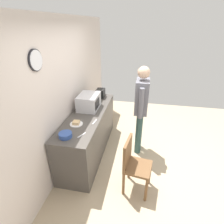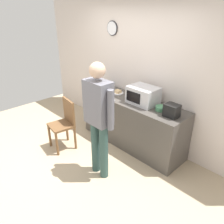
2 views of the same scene
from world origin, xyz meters
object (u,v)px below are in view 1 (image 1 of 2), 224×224
object	(u,v)px
salad_bowl	(95,99)
fork_utensil	(95,122)
sandwich_plate	(76,123)
microwave	(89,102)
person_standing	(141,105)
cereal_bowl	(65,135)
toaster	(101,93)
spoon_utensil	(82,135)
wooden_chair	(133,163)

from	to	relation	value
salad_bowl	fork_utensil	bearing A→B (deg)	-164.66
sandwich_plate	fork_utensil	distance (m)	0.32
microwave	person_standing	distance (m)	1.04
sandwich_plate	cereal_bowl	world-z (taller)	cereal_bowl
fork_utensil	sandwich_plate	bearing A→B (deg)	115.97
microwave	toaster	xyz separation A→B (m)	(0.63, -0.08, -0.05)
microwave	person_standing	bearing A→B (deg)	-88.22
cereal_bowl	toaster	world-z (taller)	toaster
fork_utensil	spoon_utensil	size ratio (longest dim) A/B	1.00
cereal_bowl	person_standing	bearing A→B (deg)	-45.80
fork_utensil	person_standing	xyz separation A→B (m)	(0.54, -0.78, 0.15)
person_standing	wooden_chair	xyz separation A→B (m)	(-1.02, 0.03, -0.54)
microwave	sandwich_plate	world-z (taller)	microwave
microwave	person_standing	xyz separation A→B (m)	(0.03, -1.04, 0.00)
sandwich_plate	spoon_utensil	size ratio (longest dim) A/B	1.32
salad_bowl	toaster	distance (m)	0.26
microwave	person_standing	world-z (taller)	person_standing
sandwich_plate	cereal_bowl	distance (m)	0.38
cereal_bowl	fork_utensil	world-z (taller)	cereal_bowl
sandwich_plate	toaster	world-z (taller)	toaster
salad_bowl	wooden_chair	xyz separation A→B (m)	(-1.38, -0.99, -0.42)
microwave	toaster	world-z (taller)	microwave
salad_bowl	toaster	world-z (taller)	toaster
cereal_bowl	wooden_chair	distance (m)	1.14
sandwich_plate	person_standing	distance (m)	1.27
person_standing	salad_bowl	bearing A→B (deg)	70.77
fork_utensil	spoon_utensil	distance (m)	0.44
cereal_bowl	toaster	size ratio (longest dim) A/B	0.92
microwave	cereal_bowl	size ratio (longest dim) A/B	2.46
microwave	spoon_utensil	bearing A→B (deg)	-169.72
cereal_bowl	fork_utensil	distance (m)	0.61
sandwich_plate	cereal_bowl	bearing A→B (deg)	176.15
wooden_chair	salad_bowl	bearing A→B (deg)	35.69
microwave	spoon_utensil	world-z (taller)	microwave
salad_bowl	fork_utensil	world-z (taller)	salad_bowl
sandwich_plate	spoon_utensil	xyz separation A→B (m)	(-0.30, -0.20, -0.02)
toaster	fork_utensil	bearing A→B (deg)	-171.21
toaster	person_standing	bearing A→B (deg)	-122.09
toaster	spoon_utensil	size ratio (longest dim) A/B	1.29
salad_bowl	toaster	size ratio (longest dim) A/B	0.84
fork_utensil	person_standing	world-z (taller)	person_standing
wooden_chair	cereal_bowl	bearing A→B (deg)	92.17
sandwich_plate	fork_utensil	xyz separation A→B (m)	(0.14, -0.29, -0.02)
fork_utensil	toaster	bearing A→B (deg)	8.79
salad_bowl	spoon_utensil	xyz separation A→B (m)	(-1.33, -0.16, -0.03)
cereal_bowl	spoon_utensil	size ratio (longest dim) A/B	1.20
sandwich_plate	wooden_chair	distance (m)	1.16
salad_bowl	person_standing	xyz separation A→B (m)	(-0.36, -1.03, 0.12)
person_standing	toaster	bearing A→B (deg)	57.91
toaster	fork_utensil	xyz separation A→B (m)	(-1.14, -0.18, -0.10)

